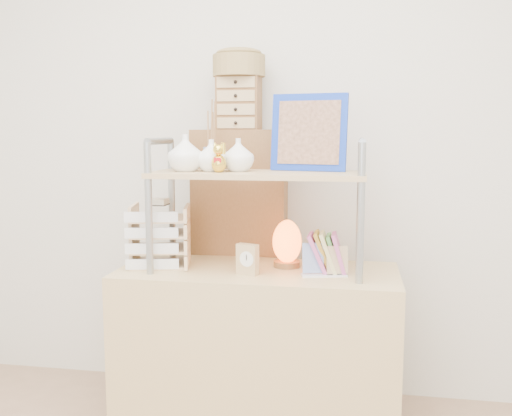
{
  "coord_description": "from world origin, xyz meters",
  "views": [
    {
      "loc": [
        0.41,
        -1.16,
        1.34
      ],
      "look_at": [
        -0.01,
        1.2,
        1.02
      ],
      "focal_mm": 40.0,
      "sensor_mm": 36.0,
      "label": 1
    }
  ],
  "objects_px": {
    "desk": "(258,353)",
    "letter_tray": "(159,239)",
    "salt_lamp": "(287,243)",
    "cabinet": "(241,266)"
  },
  "relations": [
    {
      "from": "desk",
      "to": "letter_tray",
      "type": "distance_m",
      "value": 0.66
    },
    {
      "from": "desk",
      "to": "salt_lamp",
      "type": "relative_size",
      "value": 5.75
    },
    {
      "from": "desk",
      "to": "letter_tray",
      "type": "relative_size",
      "value": 4.0
    },
    {
      "from": "letter_tray",
      "to": "salt_lamp",
      "type": "relative_size",
      "value": 1.44
    },
    {
      "from": "letter_tray",
      "to": "salt_lamp",
      "type": "height_order",
      "value": "letter_tray"
    },
    {
      "from": "cabinet",
      "to": "salt_lamp",
      "type": "xyz_separation_m",
      "value": [
        0.27,
        -0.29,
        0.18
      ]
    },
    {
      "from": "cabinet",
      "to": "salt_lamp",
      "type": "relative_size",
      "value": 6.47
    },
    {
      "from": "cabinet",
      "to": "salt_lamp",
      "type": "height_order",
      "value": "cabinet"
    },
    {
      "from": "letter_tray",
      "to": "desk",
      "type": "bearing_deg",
      "value": -0.21
    },
    {
      "from": "desk",
      "to": "salt_lamp",
      "type": "bearing_deg",
      "value": 33.35
    }
  ]
}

